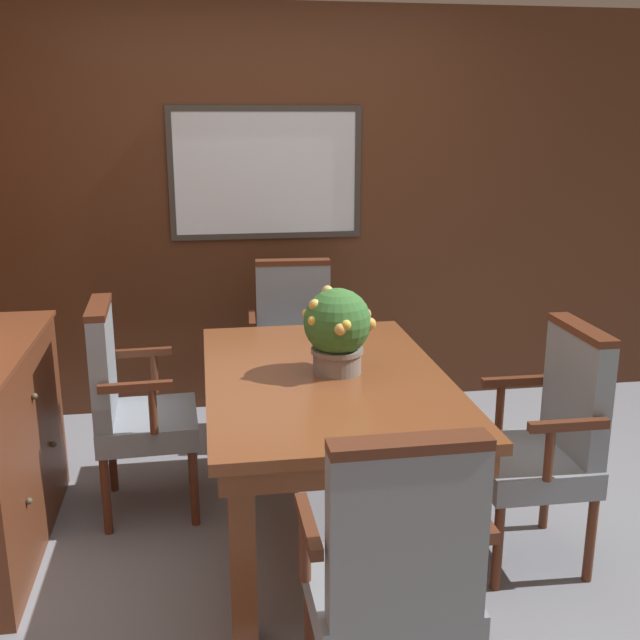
{
  "coord_description": "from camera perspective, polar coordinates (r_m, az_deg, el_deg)",
  "views": [
    {
      "loc": [
        -0.42,
        -2.86,
        1.81
      ],
      "look_at": [
        0.08,
        0.27,
        0.94
      ],
      "focal_mm": 42.0,
      "sensor_mm": 36.0,
      "label": 1
    }
  ],
  "objects": [
    {
      "name": "chair_head_far",
      "position": [
        4.34,
        -1.94,
        -1.63
      ],
      "size": [
        0.54,
        0.48,
        1.01
      ],
      "rotation": [
        0.0,
        0.0,
        -0.06
      ],
      "color": "#562B19",
      "rests_on": "ground_plane"
    },
    {
      "name": "dining_table",
      "position": [
        3.24,
        0.42,
        -5.8
      ],
      "size": [
        1.02,
        1.59,
        0.74
      ],
      "color": "brown",
      "rests_on": "ground_plane"
    },
    {
      "name": "potted_plant",
      "position": [
        3.17,
        1.34,
        -0.65
      ],
      "size": [
        0.3,
        0.31,
        0.37
      ],
      "color": "gray",
      "rests_on": "dining_table"
    },
    {
      "name": "chair_head_near",
      "position": [
        2.26,
        5.71,
        -18.56
      ],
      "size": [
        0.52,
        0.45,
        1.01
      ],
      "rotation": [
        0.0,
        0.0,
        3.15
      ],
      "color": "#562B19",
      "rests_on": "ground_plane"
    },
    {
      "name": "wall_back",
      "position": [
        4.65,
        -3.87,
        8.04
      ],
      "size": [
        7.2,
        0.08,
        2.45
      ],
      "color": "#4C2816",
      "rests_on": "ground_plane"
    },
    {
      "name": "chair_left_far",
      "position": [
        3.56,
        -14.27,
        -5.93
      ],
      "size": [
        0.47,
        0.53,
        1.01
      ],
      "rotation": [
        0.0,
        0.0,
        1.61
      ],
      "color": "#562B19",
      "rests_on": "ground_plane"
    },
    {
      "name": "chair_right_near",
      "position": [
        3.23,
        16.92,
        -8.4
      ],
      "size": [
        0.45,
        0.52,
        1.01
      ],
      "rotation": [
        0.0,
        0.0,
        -1.58
      ],
      "color": "#562B19",
      "rests_on": "ground_plane"
    },
    {
      "name": "ground_plane",
      "position": [
        3.41,
        -0.67,
        -16.76
      ],
      "size": [
        14.0,
        14.0,
        0.0
      ],
      "primitive_type": "plane",
      "color": "gray"
    }
  ]
}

